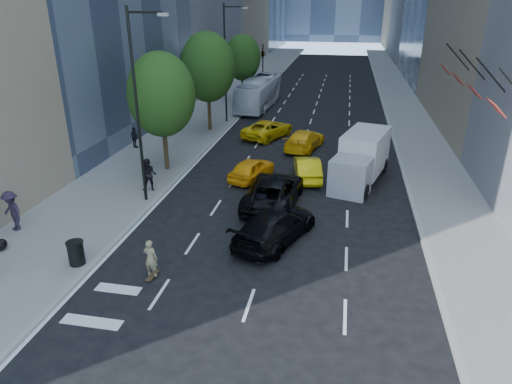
% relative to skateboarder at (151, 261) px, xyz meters
% --- Properties ---
extents(ground, '(160.00, 160.00, 0.00)m').
position_rel_skateboarder_xyz_m(ground, '(3.20, 3.00, -0.80)').
color(ground, black).
rests_on(ground, ground).
extents(sidewalk_left, '(6.00, 120.00, 0.15)m').
position_rel_skateboarder_xyz_m(sidewalk_left, '(-5.80, 33.00, -0.73)').
color(sidewalk_left, slate).
rests_on(sidewalk_left, ground).
extents(sidewalk_right, '(4.00, 120.00, 0.15)m').
position_rel_skateboarder_xyz_m(sidewalk_right, '(13.20, 33.00, -0.73)').
color(sidewalk_right, slate).
rests_on(sidewalk_right, ground).
extents(lamp_near, '(2.13, 0.22, 10.00)m').
position_rel_skateboarder_xyz_m(lamp_near, '(-3.12, 7.00, 5.01)').
color(lamp_near, black).
rests_on(lamp_near, sidewalk_left).
extents(lamp_far, '(2.13, 0.22, 10.00)m').
position_rel_skateboarder_xyz_m(lamp_far, '(-3.12, 25.00, 5.01)').
color(lamp_far, black).
rests_on(lamp_far, sidewalk_left).
extents(tree_near, '(4.20, 4.20, 7.46)m').
position_rel_skateboarder_xyz_m(tree_near, '(-4.00, 12.00, 4.17)').
color(tree_near, black).
rests_on(tree_near, sidewalk_left).
extents(tree_mid, '(4.50, 4.50, 7.99)m').
position_rel_skateboarder_xyz_m(tree_mid, '(-4.00, 22.00, 4.51)').
color(tree_mid, black).
rests_on(tree_mid, sidewalk_left).
extents(tree_far, '(3.90, 3.90, 6.92)m').
position_rel_skateboarder_xyz_m(tree_far, '(-4.00, 35.00, 3.82)').
color(tree_far, black).
rests_on(tree_far, sidewalk_left).
extents(traffic_signal, '(2.48, 0.53, 5.20)m').
position_rel_skateboarder_xyz_m(traffic_signal, '(-3.20, 43.00, 3.43)').
color(traffic_signal, black).
rests_on(traffic_signal, sidewalk_left).
extents(facade_flags, '(1.85, 13.30, 2.05)m').
position_rel_skateboarder_xyz_m(facade_flags, '(13.84, 13.00, 5.38)').
color(facade_flags, black).
rests_on(facade_flags, ground).
extents(skateboarder, '(0.61, 0.43, 1.61)m').
position_rel_skateboarder_xyz_m(skateboarder, '(0.00, 0.00, 0.00)').
color(skateboarder, '#857B53').
rests_on(skateboarder, ground).
extents(black_sedan_lincoln, '(2.91, 5.94, 1.62)m').
position_rel_skateboarder_xyz_m(black_sedan_lincoln, '(3.70, 8.00, 0.01)').
color(black_sedan_lincoln, black).
rests_on(black_sedan_lincoln, ground).
extents(black_sedan_mercedes, '(3.89, 5.73, 1.54)m').
position_rel_skateboarder_xyz_m(black_sedan_mercedes, '(4.40, 4.00, -0.03)').
color(black_sedan_mercedes, black).
rests_on(black_sedan_mercedes, ground).
extents(taxi_a, '(2.67, 4.23, 1.34)m').
position_rel_skateboarder_xyz_m(taxi_a, '(1.75, 11.60, -0.13)').
color(taxi_a, '#FCA40D').
rests_on(taxi_a, ground).
extents(taxi_b, '(2.18, 4.38, 1.38)m').
position_rel_skateboarder_xyz_m(taxi_b, '(5.16, 12.33, -0.11)').
color(taxi_b, yellow).
rests_on(taxi_b, ground).
extents(taxi_c, '(4.18, 5.62, 1.42)m').
position_rel_skateboarder_xyz_m(taxi_c, '(1.20, 21.00, -0.09)').
color(taxi_c, '#E0BA0B').
rests_on(taxi_c, ground).
extents(taxi_d, '(3.06, 5.26, 1.43)m').
position_rel_skateboarder_xyz_m(taxi_d, '(4.40, 18.50, -0.09)').
color(taxi_d, yellow).
rests_on(taxi_d, ground).
extents(city_bus, '(3.08, 10.99, 3.03)m').
position_rel_skateboarder_xyz_m(city_bus, '(-1.60, 32.03, 0.71)').
color(city_bus, white).
rests_on(city_bus, ground).
extents(box_truck, '(3.79, 6.55, 2.96)m').
position_rel_skateboarder_xyz_m(box_truck, '(8.37, 12.46, 0.70)').
color(box_truck, '#BCBCBC').
rests_on(box_truck, ground).
extents(pedestrian_a, '(1.00, 0.82, 1.93)m').
position_rel_skateboarder_xyz_m(pedestrian_a, '(-3.60, 8.25, 0.31)').
color(pedestrian_a, black).
rests_on(pedestrian_a, sidewalk_left).
extents(pedestrian_b, '(0.98, 0.77, 1.56)m').
position_rel_skateboarder_xyz_m(pedestrian_b, '(-8.00, 15.86, 0.13)').
color(pedestrian_b, black).
rests_on(pedestrian_b, sidewalk_left).
extents(pedestrian_c, '(1.48, 1.23, 1.99)m').
position_rel_skateboarder_xyz_m(pedestrian_c, '(-8.00, 2.42, 0.34)').
color(pedestrian_c, '#261F2E').
rests_on(pedestrian_c, sidewalk_left).
extents(trash_can, '(0.66, 0.66, 0.99)m').
position_rel_skateboarder_xyz_m(trash_can, '(-3.40, 0.18, -0.16)').
color(trash_can, black).
rests_on(trash_can, sidewalk_left).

